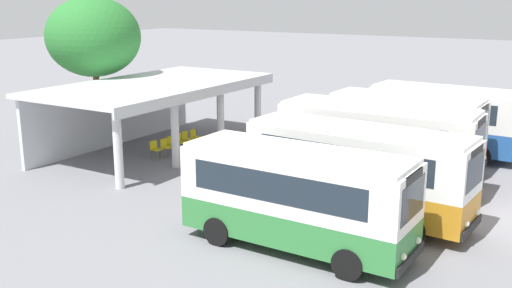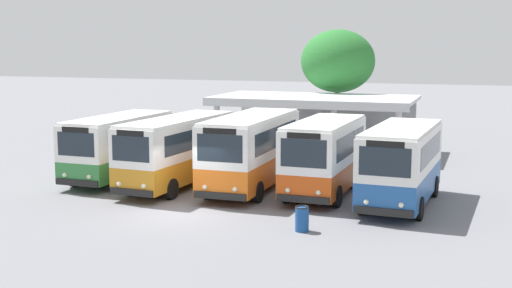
{
  "view_description": "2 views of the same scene",
  "coord_description": "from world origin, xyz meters",
  "px_view_note": "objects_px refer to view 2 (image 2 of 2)",
  "views": [
    {
      "loc": [
        -20.66,
        -2.5,
        7.47
      ],
      "look_at": [
        -1.14,
        9.36,
        1.75
      ],
      "focal_mm": 41.74,
      "sensor_mm": 36.0,
      "label": 1
    },
    {
      "loc": [
        11.17,
        -23.17,
        6.54
      ],
      "look_at": [
        0.82,
        6.56,
        1.87
      ],
      "focal_mm": 47.6,
      "sensor_mm": 36.0,
      "label": 2
    }
  ],
  "objects_px": {
    "waiting_chair_fifth_seat": "(330,147)",
    "waiting_chair_far_end_seat": "(339,147)",
    "city_bus_nearest_orange": "(119,145)",
    "waiting_chair_end_by_column": "(291,145)",
    "waiting_chair_fourth_seat": "(320,146)",
    "litter_bin_apron": "(302,219)",
    "waiting_chair_middle_seat": "(310,146)",
    "city_bus_fourth_amber": "(324,154)",
    "city_bus_second_in_row": "(178,149)",
    "city_bus_fifth_blue": "(401,162)",
    "waiting_chair_second_from_end": "(300,145)",
    "city_bus_middle_cream": "(251,149)"
  },
  "relations": [
    {
      "from": "city_bus_fourth_amber",
      "to": "waiting_chair_second_from_end",
      "type": "xyz_separation_m",
      "value": [
        -3.92,
        10.31,
        -1.27
      ]
    },
    {
      "from": "waiting_chair_fifth_seat",
      "to": "waiting_chair_far_end_seat",
      "type": "height_order",
      "value": "same"
    },
    {
      "from": "city_bus_middle_cream",
      "to": "litter_bin_apron",
      "type": "distance_m",
      "value": 7.3
    },
    {
      "from": "city_bus_fourth_amber",
      "to": "city_bus_fifth_blue",
      "type": "relative_size",
      "value": 0.95
    },
    {
      "from": "waiting_chair_second_from_end",
      "to": "waiting_chair_fourth_seat",
      "type": "height_order",
      "value": "same"
    },
    {
      "from": "waiting_chair_fifth_seat",
      "to": "litter_bin_apron",
      "type": "distance_m",
      "value": 16.56
    },
    {
      "from": "city_bus_second_in_row",
      "to": "city_bus_fifth_blue",
      "type": "xyz_separation_m",
      "value": [
        10.15,
        -0.34,
        0.02
      ]
    },
    {
      "from": "waiting_chair_end_by_column",
      "to": "city_bus_fourth_amber",
      "type": "bearing_deg",
      "value": -66.63
    },
    {
      "from": "city_bus_fifth_blue",
      "to": "waiting_chair_far_end_seat",
      "type": "relative_size",
      "value": 8.2
    },
    {
      "from": "waiting_chair_end_by_column",
      "to": "litter_bin_apron",
      "type": "xyz_separation_m",
      "value": [
        5.14,
        -16.33,
        -0.07
      ]
    },
    {
      "from": "city_bus_middle_cream",
      "to": "waiting_chair_fifth_seat",
      "type": "bearing_deg",
      "value": 83.28
    },
    {
      "from": "waiting_chair_end_by_column",
      "to": "waiting_chair_middle_seat",
      "type": "bearing_deg",
      "value": -2.57
    },
    {
      "from": "city_bus_second_in_row",
      "to": "city_bus_middle_cream",
      "type": "relative_size",
      "value": 1.03
    },
    {
      "from": "city_bus_fourth_amber",
      "to": "city_bus_second_in_row",
      "type": "bearing_deg",
      "value": -175.85
    },
    {
      "from": "city_bus_second_in_row",
      "to": "waiting_chair_end_by_column",
      "type": "xyz_separation_m",
      "value": [
        2.26,
        10.93,
        -1.25
      ]
    },
    {
      "from": "city_bus_fifth_blue",
      "to": "litter_bin_apron",
      "type": "relative_size",
      "value": 7.84
    },
    {
      "from": "city_bus_second_in_row",
      "to": "waiting_chair_end_by_column",
      "type": "distance_m",
      "value": 11.23
    },
    {
      "from": "city_bus_middle_cream",
      "to": "waiting_chair_second_from_end",
      "type": "height_order",
      "value": "city_bus_middle_cream"
    },
    {
      "from": "city_bus_nearest_orange",
      "to": "waiting_chair_end_by_column",
      "type": "bearing_deg",
      "value": 61.5
    },
    {
      "from": "waiting_chair_fifth_seat",
      "to": "city_bus_second_in_row",
      "type": "bearing_deg",
      "value": -112.88
    },
    {
      "from": "city_bus_middle_cream",
      "to": "city_bus_fifth_blue",
      "type": "xyz_separation_m",
      "value": [
        6.77,
        -0.87,
        -0.07
      ]
    },
    {
      "from": "city_bus_fourth_amber",
      "to": "litter_bin_apron",
      "type": "bearing_deg",
      "value": -83.95
    },
    {
      "from": "waiting_chair_end_by_column",
      "to": "waiting_chair_second_from_end",
      "type": "height_order",
      "value": "same"
    },
    {
      "from": "waiting_chair_middle_seat",
      "to": "waiting_chair_fifth_seat",
      "type": "distance_m",
      "value": 1.18
    },
    {
      "from": "city_bus_middle_cream",
      "to": "waiting_chair_far_end_seat",
      "type": "xyz_separation_m",
      "value": [
        1.81,
        10.3,
        -1.33
      ]
    },
    {
      "from": "city_bus_fifth_blue",
      "to": "litter_bin_apron",
      "type": "height_order",
      "value": "city_bus_fifth_blue"
    },
    {
      "from": "city_bus_second_in_row",
      "to": "litter_bin_apron",
      "type": "distance_m",
      "value": 9.25
    },
    {
      "from": "waiting_chair_far_end_seat",
      "to": "waiting_chair_end_by_column",
      "type": "bearing_deg",
      "value": 178.13
    },
    {
      "from": "waiting_chair_fourth_seat",
      "to": "waiting_chair_second_from_end",
      "type": "bearing_deg",
      "value": -175.87
    },
    {
      "from": "city_bus_second_in_row",
      "to": "waiting_chair_fourth_seat",
      "type": "distance_m",
      "value": 11.67
    },
    {
      "from": "waiting_chair_end_by_column",
      "to": "waiting_chair_far_end_seat",
      "type": "xyz_separation_m",
      "value": [
        2.94,
        -0.1,
        0.0
      ]
    },
    {
      "from": "city_bus_fourth_amber",
      "to": "city_bus_fifth_blue",
      "type": "xyz_separation_m",
      "value": [
        3.38,
        -0.83,
        -0.01
      ]
    },
    {
      "from": "waiting_chair_fifth_seat",
      "to": "city_bus_fourth_amber",
      "type": "bearing_deg",
      "value": -78.3
    },
    {
      "from": "waiting_chair_end_by_column",
      "to": "litter_bin_apron",
      "type": "bearing_deg",
      "value": -72.54
    },
    {
      "from": "waiting_chair_end_by_column",
      "to": "waiting_chair_fourth_seat",
      "type": "bearing_deg",
      "value": -1.52
    },
    {
      "from": "city_bus_middle_cream",
      "to": "waiting_chair_fourth_seat",
      "type": "bearing_deg",
      "value": 86.49
    },
    {
      "from": "city_bus_nearest_orange",
      "to": "litter_bin_apron",
      "type": "distance_m",
      "value": 12.37
    },
    {
      "from": "waiting_chair_middle_seat",
      "to": "waiting_chair_far_end_seat",
      "type": "distance_m",
      "value": 1.76
    },
    {
      "from": "waiting_chair_fifth_seat",
      "to": "waiting_chair_far_end_seat",
      "type": "bearing_deg",
      "value": -8.28
    },
    {
      "from": "city_bus_fourth_amber",
      "to": "litter_bin_apron",
      "type": "relative_size",
      "value": 7.41
    },
    {
      "from": "city_bus_middle_cream",
      "to": "city_bus_fourth_amber",
      "type": "relative_size",
      "value": 1.16
    },
    {
      "from": "city_bus_second_in_row",
      "to": "waiting_chair_middle_seat",
      "type": "distance_m",
      "value": 11.48
    },
    {
      "from": "city_bus_second_in_row",
      "to": "city_bus_middle_cream",
      "type": "xyz_separation_m",
      "value": [
        3.39,
        0.53,
        0.08
      ]
    },
    {
      "from": "city_bus_second_in_row",
      "to": "waiting_chair_far_end_seat",
      "type": "xyz_separation_m",
      "value": [
        5.2,
        10.84,
        -1.25
      ]
    },
    {
      "from": "waiting_chair_far_end_seat",
      "to": "waiting_chair_fifth_seat",
      "type": "bearing_deg",
      "value": 171.72
    },
    {
      "from": "city_bus_fifth_blue",
      "to": "city_bus_nearest_orange",
      "type": "bearing_deg",
      "value": 176.29
    },
    {
      "from": "waiting_chair_fourth_seat",
      "to": "litter_bin_apron",
      "type": "relative_size",
      "value": 0.96
    },
    {
      "from": "city_bus_second_in_row",
      "to": "waiting_chair_middle_seat",
      "type": "xyz_separation_m",
      "value": [
        3.43,
        10.88,
        -1.25
      ]
    },
    {
      "from": "waiting_chair_fourth_seat",
      "to": "waiting_chair_far_end_seat",
      "type": "height_order",
      "value": "same"
    },
    {
      "from": "waiting_chair_middle_seat",
      "to": "city_bus_fourth_amber",
      "type": "bearing_deg",
      "value": -72.19
    }
  ]
}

